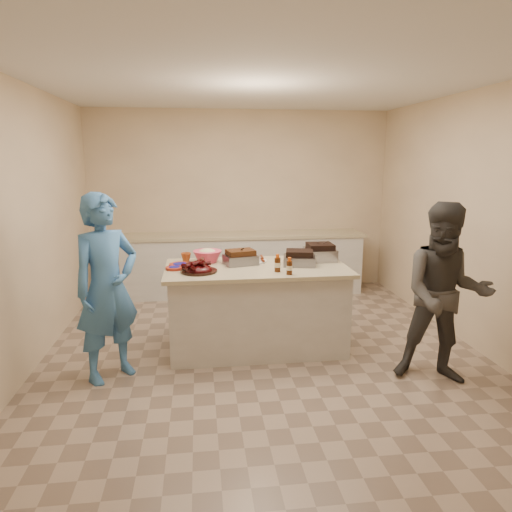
{
  "coord_description": "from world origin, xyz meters",
  "views": [
    {
      "loc": [
        -0.63,
        -4.43,
        1.99
      ],
      "look_at": [
        -0.05,
        0.19,
        0.99
      ],
      "focal_mm": 32.0,
      "sensor_mm": 36.0,
      "label": 1
    }
  ],
  "objects": [
    {
      "name": "plastic_cup",
      "position": [
        -0.79,
        0.44,
        0.89
      ],
      "size": [
        0.11,
        0.1,
        0.11
      ],
      "primitive_type": "imported",
      "rotation": [
        0.0,
        0.0,
        0.01
      ],
      "color": "#9D4518",
      "rests_on": "island"
    },
    {
      "name": "brisket_tray",
      "position": [
        0.4,
        0.15,
        0.89
      ],
      "size": [
        0.38,
        0.34,
        0.1
      ],
      "primitive_type": "cube",
      "rotation": [
        0.0,
        0.0,
        -0.21
      ],
      "color": "black",
      "rests_on": "island"
    },
    {
      "name": "guest_gray",
      "position": [
        1.51,
        -0.8,
        0.0
      ],
      "size": [
        1.3,
        1.8,
        0.62
      ],
      "primitive_type": "imported",
      "rotation": [
        0.0,
        0.0,
        -0.35
      ],
      "color": "#44413D",
      "rests_on": "ground"
    },
    {
      "name": "guest_blue",
      "position": [
        -1.47,
        -0.37,
        0.0
      ],
      "size": [
        1.58,
        1.71,
        0.41
      ],
      "primitive_type": "imported",
      "rotation": [
        0.0,
        0.0,
        0.7
      ],
      "color": "#3E76B3",
      "rests_on": "ground"
    },
    {
      "name": "room",
      "position": [
        0.0,
        0.0,
        0.0
      ],
      "size": [
        4.5,
        5.0,
        2.7
      ],
      "primitive_type": null,
      "color": "beige",
      "rests_on": "ground"
    },
    {
      "name": "back_counter",
      "position": [
        0.0,
        2.2,
        0.45
      ],
      "size": [
        3.6,
        0.64,
        0.9
      ],
      "primitive_type": null,
      "color": "beige",
      "rests_on": "ground"
    },
    {
      "name": "bbq_bottle_a",
      "position": [
        0.12,
        -0.11,
        0.89
      ],
      "size": [
        0.06,
        0.06,
        0.18
      ],
      "primitive_type": "cylinder",
      "rotation": [
        0.0,
        0.0,
        0.01
      ],
      "color": "#391907",
      "rests_on": "island"
    },
    {
      "name": "sausage_plate",
      "position": [
        -0.07,
        0.37,
        0.89
      ],
      "size": [
        0.32,
        0.32,
        0.05
      ],
      "primitive_type": "cylinder",
      "rotation": [
        0.0,
        0.0,
        -0.04
      ],
      "color": "silver",
      "rests_on": "island"
    },
    {
      "name": "plate_stack_large",
      "position": [
        -0.84,
        0.24,
        0.89
      ],
      "size": [
        0.23,
        0.23,
        0.03
      ],
      "primitive_type": "cylinder",
      "rotation": [
        0.0,
        0.0,
        0.01
      ],
      "color": "maroon",
      "rests_on": "island"
    },
    {
      "name": "basket_stack",
      "position": [
        -0.22,
        0.54,
        0.89
      ],
      "size": [
        0.19,
        0.14,
        0.09
      ],
      "primitive_type": "cube",
      "rotation": [
        0.0,
        0.0,
        -0.06
      ],
      "color": "maroon",
      "rests_on": "island"
    },
    {
      "name": "sauce_bowl",
      "position": [
        -0.12,
        0.27,
        0.89
      ],
      "size": [
        0.12,
        0.04,
        0.12
      ],
      "primitive_type": "imported",
      "rotation": [
        0.0,
        0.0,
        0.01
      ],
      "color": "silver",
      "rests_on": "island"
    },
    {
      "name": "island",
      "position": [
        -0.05,
        0.14,
        0.0
      ],
      "size": [
        1.89,
        1.0,
        0.89
      ],
      "primitive_type": null,
      "rotation": [
        0.0,
        0.0,
        0.01
      ],
      "color": "beige",
      "rests_on": "ground"
    },
    {
      "name": "plate_stack_small",
      "position": [
        -0.9,
        0.12,
        0.89
      ],
      "size": [
        0.18,
        0.18,
        0.02
      ],
      "primitive_type": "cylinder",
      "rotation": [
        0.0,
        0.0,
        0.01
      ],
      "color": "maroon",
      "rests_on": "island"
    },
    {
      "name": "mac_cheese_dish",
      "position": [
        0.64,
        0.44,
        0.89
      ],
      "size": [
        0.29,
        0.22,
        0.07
      ],
      "primitive_type": "cube",
      "rotation": [
        0.0,
        0.0,
        0.12
      ],
      "color": "orange",
      "rests_on": "island"
    },
    {
      "name": "mustard_bottle",
      "position": [
        -0.26,
        0.33,
        0.89
      ],
      "size": [
        0.05,
        0.05,
        0.13
      ],
      "primitive_type": "cylinder",
      "rotation": [
        0.0,
        0.0,
        0.01
      ],
      "color": "#FEE200",
      "rests_on": "island"
    },
    {
      "name": "bbq_bottle_b",
      "position": [
        0.22,
        -0.23,
        0.89
      ],
      "size": [
        0.06,
        0.06,
        0.17
      ],
      "primitive_type": "cylinder",
      "rotation": [
        0.0,
        0.0,
        0.01
      ],
      "color": "#391907",
      "rests_on": "island"
    },
    {
      "name": "pulled_pork_tray",
      "position": [
        -0.21,
        0.26,
        0.89
      ],
      "size": [
        0.38,
        0.32,
        0.1
      ],
      "primitive_type": "cube",
      "rotation": [
        0.0,
        0.0,
        0.24
      ],
      "color": "#47230F",
      "rests_on": "island"
    },
    {
      "name": "roasting_pan",
      "position": [
        0.68,
        0.35,
        0.89
      ],
      "size": [
        0.32,
        0.32,
        0.13
      ],
      "primitive_type": "cube",
      "rotation": [
        0.0,
        0.0,
        -0.0
      ],
      "color": "gray",
      "rests_on": "island"
    },
    {
      "name": "rib_platter",
      "position": [
        -0.65,
        -0.02,
        0.89
      ],
      "size": [
        0.39,
        0.39,
        0.15
      ],
      "primitive_type": null,
      "rotation": [
        0.0,
        0.0,
        -0.07
      ],
      "color": "#3D0506",
      "rests_on": "island"
    },
    {
      "name": "coleslaw_bowl",
      "position": [
        -0.56,
        0.41,
        0.89
      ],
      "size": [
        0.31,
        0.31,
        0.21
      ],
      "primitive_type": null,
      "rotation": [
        0.0,
        0.0,
        0.01
      ],
      "color": "#D93957",
      "rests_on": "island"
    }
  ]
}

